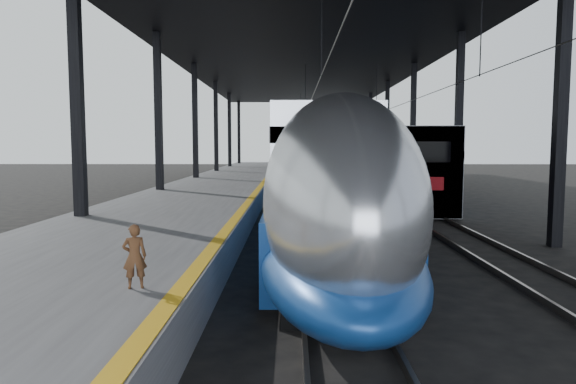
{
  "coord_description": "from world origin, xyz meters",
  "views": [
    {
      "loc": [
        1.07,
        -11.51,
        3.27
      ],
      "look_at": [
        0.96,
        2.53,
        2.0
      ],
      "focal_mm": 32.0,
      "sensor_mm": 36.0,
      "label": 1
    }
  ],
  "objects": [
    {
      "name": "ground",
      "position": [
        0.0,
        0.0,
        0.0
      ],
      "size": [
        160.0,
        160.0,
        0.0
      ],
      "primitive_type": "plane",
      "color": "black",
      "rests_on": "ground"
    },
    {
      "name": "platform",
      "position": [
        -3.5,
        20.0,
        0.5
      ],
      "size": [
        6.0,
        80.0,
        1.0
      ],
      "primitive_type": "cube",
      "color": "#4C4C4F",
      "rests_on": "ground"
    },
    {
      "name": "yellow_strip",
      "position": [
        -0.7,
        20.0,
        1.0
      ],
      "size": [
        0.3,
        80.0,
        0.01
      ],
      "primitive_type": "cube",
      "color": "gold",
      "rests_on": "platform"
    },
    {
      "name": "rails",
      "position": [
        4.5,
        20.0,
        0.08
      ],
      "size": [
        6.52,
        80.0,
        0.16
      ],
      "color": "slate",
      "rests_on": "ground"
    },
    {
      "name": "canopy",
      "position": [
        1.9,
        20.0,
        9.12
      ],
      "size": [
        18.0,
        75.0,
        9.47
      ],
      "color": "black",
      "rests_on": "ground"
    },
    {
      "name": "tgv_train",
      "position": [
        2.0,
        26.1,
        2.07
      ],
      "size": [
        3.08,
        65.2,
        4.42
      ],
      "color": "#ABADB2",
      "rests_on": "ground"
    },
    {
      "name": "second_train",
      "position": [
        7.0,
        37.97,
        2.09
      ],
      "size": [
        3.0,
        56.05,
        4.13
      ],
      "color": "navy",
      "rests_on": "ground"
    },
    {
      "name": "child",
      "position": [
        -1.43,
        -3.51,
        1.52
      ],
      "size": [
        0.43,
        0.35,
        1.03
      ],
      "primitive_type": "imported",
      "rotation": [
        0.0,
        0.0,
        3.44
      ],
      "color": "#51311B",
      "rests_on": "platform"
    }
  ]
}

